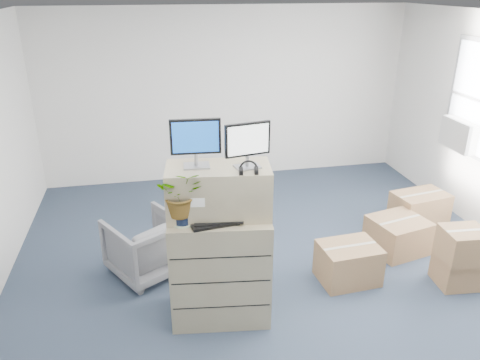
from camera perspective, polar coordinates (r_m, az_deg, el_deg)
The scene contains 17 objects.
ground at distance 5.21m, azimuth 5.35°, elevation -13.81°, with size 7.00×7.00×0.00m, color #212C3C.
wall_back at distance 7.79m, azimuth -1.67°, elevation 10.29°, with size 6.00×0.02×2.80m, color silver.
ac_unit at distance 7.06m, azimuth 25.33°, elevation 5.04°, with size 0.24×0.60×0.40m, color #B9B9B5.
filing_cabinet_lower at distance 4.64m, azimuth -2.44°, elevation -10.51°, with size 0.95×0.58×1.11m, color gray.
filing_cabinet_upper at distance 4.30m, azimuth -2.64°, elevation -1.31°, with size 0.95×0.47×0.47m, color gray.
monitor_left at distance 4.14m, azimuth -5.44°, elevation 4.83°, with size 0.45×0.19×0.44m.
monitor_right at distance 4.11m, azimuth 0.94°, elevation 4.55°, with size 0.42×0.20×0.42m.
headphones at distance 4.04m, azimuth 1.04°, elevation 1.36°, with size 0.16×0.16×0.02m, color black.
keyboard at distance 4.24m, azimuth -2.73°, elevation -5.10°, with size 0.50×0.21×0.03m, color black.
mouse at distance 4.30m, azimuth 2.11°, elevation -4.56°, with size 0.10×0.06×0.03m, color silver.
water_bottle at distance 4.31m, azimuth -1.98°, elevation -2.90°, with size 0.07×0.07×0.25m, color gray.
phone_dock at distance 4.35m, azimuth -3.58°, elevation -3.88°, with size 0.06×0.05×0.12m.
external_drive at distance 4.50m, azimuth 2.23°, elevation -3.11°, with size 0.19×0.15×0.06m, color black.
tissue_box at distance 4.40m, azimuth 1.83°, elevation -2.58°, with size 0.27×0.14×0.10m, color #43A8E4.
potted_plant at distance 4.15m, azimuth -7.15°, elevation -2.29°, with size 0.44×0.48×0.43m.
office_chair at distance 5.45m, azimuth -11.45°, elevation -7.58°, with size 0.74×0.69×0.76m, color #5E5E63.
cardboard_boxes at distance 6.05m, azimuth 19.60°, elevation -6.67°, with size 2.16×1.81×0.70m.
Camera 1 is at (-1.28, -3.97, 3.12)m, focal length 35.00 mm.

